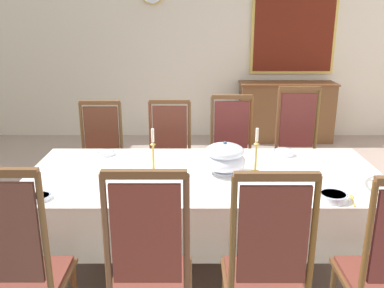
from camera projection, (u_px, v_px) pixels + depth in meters
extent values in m
cube|color=#A08D82|center=(202.00, 244.00, 3.59)|extent=(7.03, 6.65, 0.04)
cube|color=beige|center=(197.00, 33.00, 6.32)|extent=(7.03, 0.08, 3.23)
cylinder|color=brown|center=(22.00, 254.00, 2.75)|extent=(0.07, 0.07, 0.71)
cylinder|color=brown|center=(64.00, 195.00, 3.67)|extent=(0.07, 0.07, 0.71)
cylinder|color=brown|center=(338.00, 194.00, 3.68)|extent=(0.07, 0.07, 0.71)
cube|color=brown|center=(203.00, 182.00, 3.12)|extent=(2.50, 1.04, 0.08)
cube|color=brown|center=(203.00, 175.00, 3.10)|extent=(2.62, 1.16, 0.03)
cube|color=white|center=(203.00, 173.00, 3.10)|extent=(2.64, 1.18, 0.00)
cube|color=white|center=(206.00, 236.00, 2.60)|extent=(2.64, 0.00, 0.39)
cube|color=white|center=(201.00, 170.00, 3.71)|extent=(2.64, 0.00, 0.39)
cube|color=white|center=(30.00, 198.00, 3.15)|extent=(0.00, 1.18, 0.39)
cube|color=white|center=(375.00, 197.00, 3.16)|extent=(0.00, 1.18, 0.39)
cube|color=brown|center=(27.00, 281.00, 2.30)|extent=(0.44, 0.42, 0.03)
cube|color=brown|center=(27.00, 277.00, 2.29)|extent=(0.40, 0.38, 0.02)
cylinder|color=brown|center=(44.00, 240.00, 2.01)|extent=(0.03, 0.03, 0.70)
cube|color=brown|center=(3.00, 234.00, 2.00)|extent=(0.34, 0.02, 0.54)
cylinder|color=brown|center=(116.00, 196.00, 3.96)|extent=(0.04, 0.04, 0.45)
cylinder|color=brown|center=(76.00, 196.00, 3.95)|extent=(0.04, 0.04, 0.45)
cylinder|color=brown|center=(122.00, 181.00, 4.30)|extent=(0.04, 0.04, 0.45)
cylinder|color=brown|center=(85.00, 181.00, 4.30)|extent=(0.04, 0.04, 0.45)
cube|color=brown|center=(98.00, 166.00, 4.06)|extent=(0.44, 0.42, 0.03)
cube|color=brown|center=(98.00, 163.00, 4.05)|extent=(0.40, 0.38, 0.02)
cylinder|color=brown|center=(120.00, 131.00, 4.15)|extent=(0.03, 0.03, 0.57)
cylinder|color=brown|center=(81.00, 131.00, 4.15)|extent=(0.03, 0.03, 0.57)
cube|color=brown|center=(100.00, 128.00, 4.14)|extent=(0.34, 0.02, 0.44)
cube|color=brown|center=(98.00, 103.00, 4.06)|extent=(0.40, 0.04, 0.04)
cube|color=brown|center=(151.00, 281.00, 2.30)|extent=(0.44, 0.42, 0.03)
cube|color=brown|center=(151.00, 277.00, 2.29)|extent=(0.40, 0.38, 0.02)
cylinder|color=brown|center=(105.00, 241.00, 2.01)|extent=(0.03, 0.03, 0.70)
cylinder|color=brown|center=(185.00, 241.00, 2.01)|extent=(0.03, 0.03, 0.70)
cube|color=brown|center=(145.00, 235.00, 2.00)|extent=(0.34, 0.02, 0.53)
cube|color=brown|center=(143.00, 174.00, 1.91)|extent=(0.40, 0.04, 0.04)
cylinder|color=brown|center=(187.00, 196.00, 3.96)|extent=(0.04, 0.04, 0.45)
cylinder|color=brown|center=(148.00, 196.00, 3.96)|extent=(0.04, 0.04, 0.45)
cylinder|color=brown|center=(188.00, 181.00, 4.30)|extent=(0.04, 0.04, 0.45)
cylinder|color=brown|center=(151.00, 181.00, 4.30)|extent=(0.04, 0.04, 0.45)
cube|color=brown|center=(168.00, 166.00, 4.06)|extent=(0.44, 0.42, 0.03)
cube|color=brown|center=(168.00, 163.00, 4.05)|extent=(0.40, 0.38, 0.02)
cylinder|color=brown|center=(188.00, 130.00, 4.15)|extent=(0.03, 0.03, 0.58)
cylinder|color=brown|center=(149.00, 130.00, 4.15)|extent=(0.03, 0.03, 0.58)
cube|color=brown|center=(169.00, 128.00, 4.14)|extent=(0.34, 0.02, 0.44)
cube|color=brown|center=(168.00, 102.00, 4.06)|extent=(0.40, 0.04, 0.04)
cube|color=brown|center=(261.00, 280.00, 2.30)|extent=(0.44, 0.42, 0.03)
cube|color=brown|center=(262.00, 277.00, 2.30)|extent=(0.40, 0.38, 0.02)
cylinder|color=brown|center=(231.00, 242.00, 2.02)|extent=(0.03, 0.03, 0.69)
cylinder|color=brown|center=(311.00, 242.00, 2.02)|extent=(0.03, 0.03, 0.69)
cube|color=brown|center=(272.00, 236.00, 2.01)|extent=(0.34, 0.02, 0.52)
cube|color=brown|center=(276.00, 176.00, 1.91)|extent=(0.40, 0.04, 0.04)
cylinder|color=brown|center=(252.00, 195.00, 3.96)|extent=(0.04, 0.04, 0.45)
cylinder|color=brown|center=(212.00, 195.00, 3.96)|extent=(0.04, 0.04, 0.45)
cylinder|color=brown|center=(247.00, 181.00, 4.30)|extent=(0.04, 0.04, 0.45)
cylinder|color=brown|center=(210.00, 181.00, 4.30)|extent=(0.04, 0.04, 0.45)
cube|color=brown|center=(231.00, 165.00, 4.06)|extent=(0.44, 0.42, 0.03)
cube|color=brown|center=(231.00, 163.00, 4.05)|extent=(0.40, 0.38, 0.02)
cylinder|color=brown|center=(249.00, 128.00, 4.14)|extent=(0.03, 0.03, 0.63)
cylinder|color=brown|center=(210.00, 128.00, 4.14)|extent=(0.03, 0.03, 0.63)
cube|color=maroon|center=(230.00, 125.00, 4.13)|extent=(0.34, 0.02, 0.48)
cube|color=brown|center=(231.00, 97.00, 4.05)|extent=(0.40, 0.04, 0.04)
cube|color=brown|center=(379.00, 280.00, 2.31)|extent=(0.44, 0.42, 0.03)
cube|color=brown|center=(380.00, 276.00, 2.30)|extent=(0.40, 0.38, 0.02)
cylinder|color=brown|center=(366.00, 244.00, 2.02)|extent=(0.03, 0.03, 0.66)
cylinder|color=brown|center=(320.00, 195.00, 3.96)|extent=(0.04, 0.04, 0.45)
cylinder|color=brown|center=(280.00, 195.00, 3.96)|extent=(0.04, 0.04, 0.45)
cylinder|color=brown|center=(310.00, 181.00, 4.31)|extent=(0.04, 0.04, 0.45)
cylinder|color=brown|center=(273.00, 181.00, 4.30)|extent=(0.04, 0.04, 0.45)
cube|color=brown|center=(298.00, 165.00, 4.06)|extent=(0.44, 0.42, 0.03)
cube|color=brown|center=(298.00, 163.00, 4.06)|extent=(0.40, 0.38, 0.02)
cylinder|color=brown|center=(315.00, 124.00, 4.13)|extent=(0.03, 0.03, 0.72)
cylinder|color=brown|center=(276.00, 124.00, 4.13)|extent=(0.03, 0.03, 0.72)
cube|color=maroon|center=(296.00, 120.00, 4.12)|extent=(0.34, 0.02, 0.54)
cube|color=brown|center=(298.00, 88.00, 4.03)|extent=(0.40, 0.04, 0.04)
cylinder|color=white|center=(223.00, 172.00, 3.09)|extent=(0.18, 0.18, 0.02)
ellipsoid|color=white|center=(223.00, 161.00, 3.07)|extent=(0.32, 0.32, 0.14)
ellipsoid|color=white|center=(224.00, 151.00, 3.05)|extent=(0.29, 0.29, 0.11)
sphere|color=#38577D|center=(224.00, 143.00, 3.03)|extent=(0.03, 0.03, 0.03)
cylinder|color=gold|center=(152.00, 172.00, 3.09)|extent=(0.07, 0.07, 0.02)
cylinder|color=gold|center=(152.00, 158.00, 3.06)|extent=(0.02, 0.02, 0.21)
cone|color=gold|center=(152.00, 143.00, 3.03)|extent=(0.04, 0.04, 0.02)
cylinder|color=silver|center=(151.00, 135.00, 3.01)|extent=(0.02, 0.02, 0.10)
cylinder|color=gold|center=(254.00, 172.00, 3.10)|extent=(0.07, 0.07, 0.02)
cylinder|color=gold|center=(255.00, 157.00, 3.06)|extent=(0.02, 0.02, 0.22)
cone|color=gold|center=(255.00, 143.00, 3.03)|extent=(0.04, 0.04, 0.02)
cylinder|color=silver|center=(256.00, 135.00, 3.01)|extent=(0.02, 0.02, 0.10)
cylinder|color=white|center=(39.00, 197.00, 2.65)|extent=(0.15, 0.15, 0.03)
cylinder|color=silver|center=(38.00, 197.00, 2.65)|extent=(0.12, 0.12, 0.02)
torus|color=#38577D|center=(38.00, 196.00, 2.65)|extent=(0.14, 0.14, 0.01)
cylinder|color=white|center=(332.00, 197.00, 2.64)|extent=(0.19, 0.19, 0.05)
cylinder|color=white|center=(332.00, 196.00, 2.64)|extent=(0.15, 0.15, 0.03)
torus|color=#38577D|center=(332.00, 194.00, 2.64)|extent=(0.18, 0.18, 0.01)
cylinder|color=white|center=(105.00, 153.00, 3.49)|extent=(0.14, 0.14, 0.03)
cylinder|color=silver|center=(105.00, 153.00, 3.49)|extent=(0.12, 0.12, 0.02)
torus|color=#38577D|center=(105.00, 152.00, 3.48)|extent=(0.14, 0.14, 0.01)
cylinder|color=white|center=(282.00, 153.00, 3.49)|extent=(0.17, 0.17, 0.04)
cylinder|color=white|center=(282.00, 152.00, 3.49)|extent=(0.14, 0.14, 0.03)
torus|color=#38577D|center=(282.00, 151.00, 3.49)|extent=(0.17, 0.17, 0.01)
cube|color=gold|center=(19.00, 201.00, 2.62)|extent=(0.04, 0.14, 0.00)
ellipsoid|color=gold|center=(27.00, 195.00, 2.70)|extent=(0.03, 0.05, 0.01)
cube|color=gold|center=(352.00, 202.00, 2.62)|extent=(0.04, 0.14, 0.00)
ellipsoid|color=gold|center=(350.00, 196.00, 2.69)|extent=(0.03, 0.05, 0.01)
cube|color=brown|center=(284.00, 113.00, 6.37)|extent=(1.40, 0.44, 0.88)
cube|color=brown|center=(286.00, 83.00, 6.23)|extent=(1.44, 0.48, 0.02)
cube|color=brown|center=(303.00, 109.00, 6.58)|extent=(0.59, 0.01, 0.70)
cube|color=brown|center=(259.00, 109.00, 6.58)|extent=(0.59, 0.01, 0.70)
cube|color=#D1B251|center=(293.00, 24.00, 6.23)|extent=(1.28, 0.04, 1.47)
cube|color=#5C1D11|center=(293.00, 24.00, 6.21)|extent=(1.20, 0.01, 1.39)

